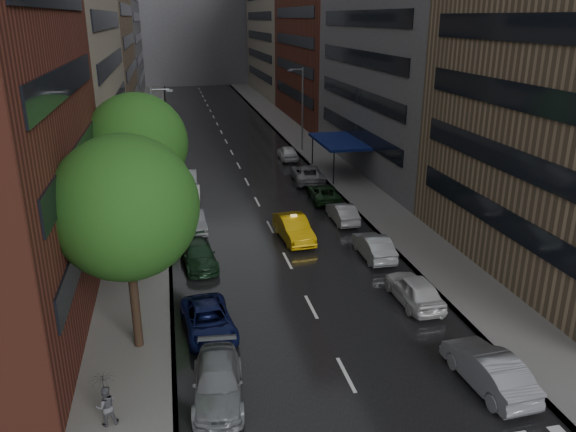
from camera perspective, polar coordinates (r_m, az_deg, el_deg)
The scene contains 16 objects.
road at distance 66.94m, azimuth -6.12°, elevation 7.20°, with size 14.00×140.00×0.01m, color black.
sidewalk_left at distance 66.65m, azimuth -13.89°, elevation 6.74°, with size 4.00×140.00×0.15m, color gray.
sidewalk_right at distance 68.40m, azimuth 1.45°, elevation 7.63°, with size 4.00×140.00×0.15m, color gray.
buildings_left at distance 74.38m, azimuth -19.70°, elevation 19.87°, with size 8.00×108.00×38.00m.
buildings_right at distance 74.95m, azimuth 5.05°, elevation 20.12°, with size 8.05×109.10×36.00m.
building_far at distance 133.26m, azimuth -9.74°, elevation 20.08°, with size 40.00×14.00×32.00m, color slate.
tree_near at distance 24.28m, azimuth -16.20°, elevation 0.79°, with size 6.17×6.17×9.84m.
tree_mid at distance 36.21m, azimuth -15.07°, elevation 7.10°, with size 6.26×6.26×9.97m.
tree_far at distance 49.08m, azimuth -14.33°, elevation 8.65°, with size 4.98×4.98×7.94m.
taxi at distance 37.73m, azimuth 0.58°, elevation -1.26°, with size 1.72×4.94×1.63m, color #DFA60B.
parked_cars_left at distance 36.04m, azimuth -9.27°, elevation -2.71°, with size 2.67×34.18×1.61m.
parked_cars_right at distance 41.84m, azimuth 5.29°, elevation 0.69°, with size 3.09×44.06×1.59m.
ped_black_umbrella at distance 22.17m, azimuth -18.13°, elevation -16.95°, with size 0.96×0.98×2.09m.
street_lamp_left at distance 46.06m, azimuth -13.28°, elevation 7.35°, with size 1.74×0.22×9.00m.
street_lamp_right at distance 62.46m, azimuth 1.40°, elevation 10.97°, with size 1.74×0.22×9.00m.
awning at distance 53.60m, azimuth 5.20°, elevation 7.55°, with size 4.00×8.00×3.12m.
Camera 1 is at (-6.55, -15.08, 14.24)m, focal length 35.00 mm.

